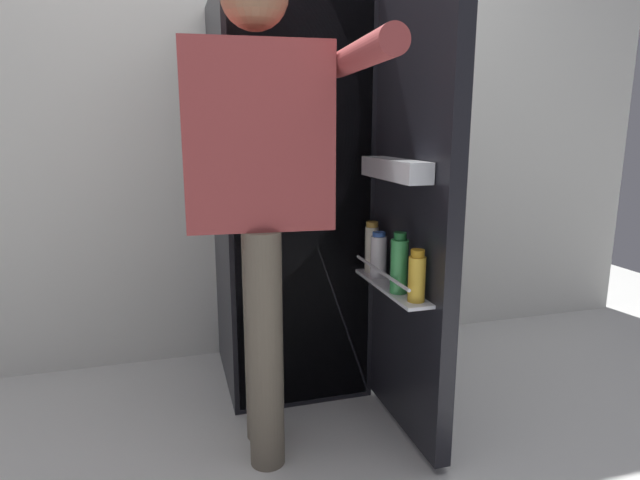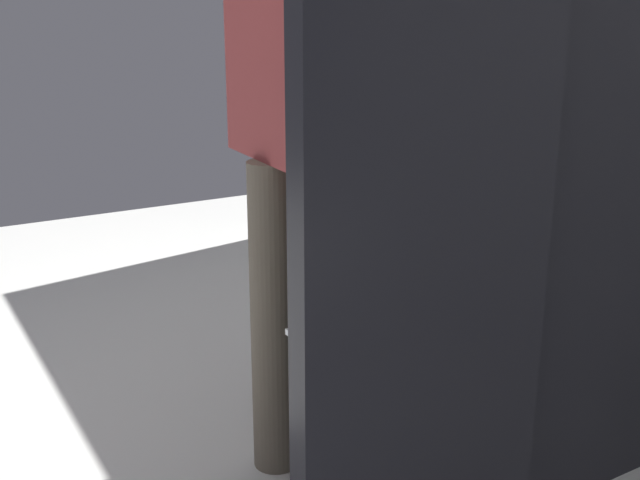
# 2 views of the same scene
# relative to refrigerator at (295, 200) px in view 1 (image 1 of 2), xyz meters

# --- Properties ---
(ground_plane) EXTENTS (6.24, 6.24, 0.00)m
(ground_plane) POSITION_rel_refrigerator_xyz_m (-0.03, -0.51, -0.84)
(ground_plane) COLOR silver
(kitchen_wall) EXTENTS (4.40, 0.10, 2.52)m
(kitchen_wall) POSITION_rel_refrigerator_xyz_m (-0.03, 0.43, 0.41)
(kitchen_wall) COLOR silver
(kitchen_wall) RESTS_ON ground_plane
(refrigerator) EXTENTS (0.65, 1.22, 1.69)m
(refrigerator) POSITION_rel_refrigerator_xyz_m (0.00, 0.00, 0.00)
(refrigerator) COLOR black
(refrigerator) RESTS_ON ground_plane
(person) EXTENTS (0.56, 0.81, 1.66)m
(person) POSITION_rel_refrigerator_xyz_m (-0.24, -0.52, 0.16)
(person) COLOR #665B4C
(person) RESTS_ON ground_plane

